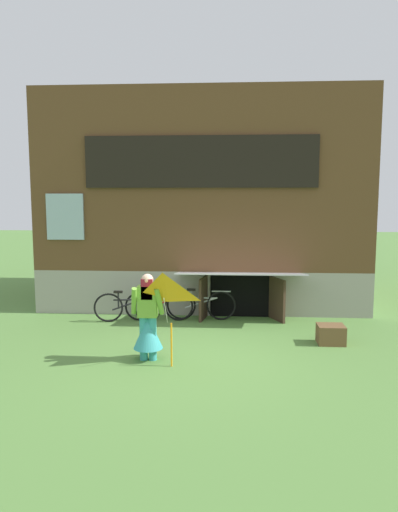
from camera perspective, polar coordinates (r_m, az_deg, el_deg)
The scene contains 8 objects.
ground_plane at distance 8.93m, azimuth -0.99°, elevation -11.77°, with size 60.00×60.00×0.00m, color #56843D.
log_house at distance 13.84m, azimuth 0.81°, elevation 6.46°, with size 8.16×5.93×5.43m.
person at distance 8.63m, azimuth -6.03°, elevation -7.98°, with size 0.61×0.52×1.54m.
kite at distance 7.98m, azimuth -4.29°, elevation -4.65°, with size 0.85×0.75×1.58m.
bicycle_silver at distance 11.34m, azimuth 0.24°, elevation -5.74°, with size 1.62×0.08×0.74m.
bicycle_red at distance 11.30m, azimuth -4.73°, elevation -5.85°, with size 1.58×0.17×0.72m.
bicycle_black at distance 11.31m, azimuth -8.30°, elevation -5.89°, with size 1.57×0.32×0.72m.
wooden_crate at distance 9.96m, azimuth 15.24°, elevation -8.88°, with size 0.52×0.44×0.37m, color brown.
Camera 1 is at (0.69, -8.41, 2.91)m, focal length 34.03 mm.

